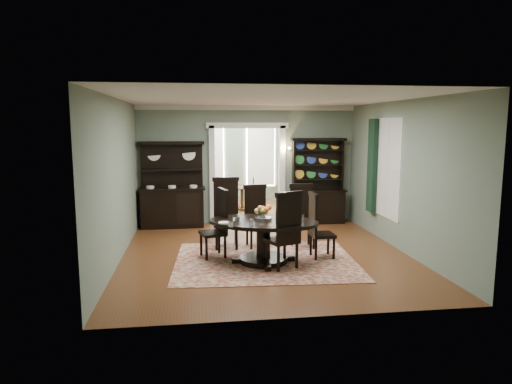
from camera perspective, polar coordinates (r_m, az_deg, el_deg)
room at (r=8.76m, az=1.12°, el=2.25°), size 5.51×6.01×3.01m
parlor at (r=14.19m, az=-2.29°, el=4.34°), size 3.51×3.50×3.01m
doorway_trim at (r=11.67m, az=-1.11°, el=3.98°), size 2.08×0.25×2.57m
right_window at (r=10.35m, az=15.26°, el=3.03°), size 0.15×1.47×2.12m
wall_sconce at (r=11.65m, az=3.64°, el=5.30°), size 0.27×0.21×0.21m
rug at (r=8.58m, az=1.18°, el=-8.60°), size 3.47×2.86×0.01m
dining_table at (r=8.36m, az=0.93°, el=-5.20°), size 2.33×2.33×0.79m
centerpiece at (r=8.32m, az=0.90°, el=-3.05°), size 1.57×1.01×0.26m
chair_far_left at (r=9.44m, az=-3.76°, el=-2.32°), size 0.56×0.53×1.45m
chair_far_mid at (r=9.50m, az=0.03°, el=-2.77°), size 0.53×0.51×1.29m
chair_far_right at (r=9.50m, az=5.72°, el=-2.73°), size 0.51×0.48×1.31m
chair_end_left at (r=8.73m, az=-4.74°, el=-3.67°), size 0.57×0.59×1.32m
chair_end_right at (r=8.71m, az=7.66°, el=-3.98°), size 0.45×0.48×1.26m
chair_near at (r=7.94m, az=3.72°, el=-4.59°), size 0.66×0.65×1.39m
sideboard at (r=11.47m, az=-10.41°, el=-0.66°), size 1.62×0.60×2.12m
welsh_dresser at (r=11.88m, az=7.74°, el=-0.03°), size 1.42×0.56×2.19m
parlor_table at (r=13.62m, az=-1.76°, el=-0.35°), size 0.74×0.74×0.68m
parlor_chair_left at (r=13.67m, az=-3.62°, el=-0.33°), size 0.35×0.35×0.84m
parlor_chair_right at (r=13.61m, az=0.14°, el=-0.04°), size 0.42×0.41×0.97m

